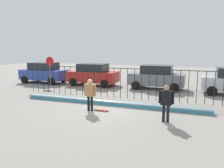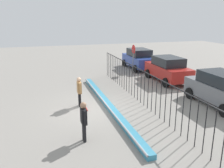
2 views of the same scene
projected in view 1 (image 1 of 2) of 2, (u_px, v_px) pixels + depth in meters
The scene contains 10 objects.
ground_plane at pixel (104, 109), 12.18m from camera, with size 60.00×60.00×0.00m, color gray.
bowl_coping_ledge at pixel (110, 103), 13.00m from camera, with size 11.00×0.41×0.27m.
perimeter_fence at pixel (121, 80), 14.68m from camera, with size 14.04×0.04×1.96m.
skateboarder at pixel (90, 92), 11.66m from camera, with size 0.67×0.25×1.67m.
skateboard at pixel (101, 110), 11.78m from camera, with size 0.80×0.20×0.07m.
camera_operator at pixel (166, 100), 9.86m from camera, with size 0.67×0.25×1.67m.
parked_car_blue at pixel (44, 72), 21.14m from camera, with size 4.30×2.12×1.90m.
parked_car_red at pixel (93, 74), 19.68m from camera, with size 4.30×2.12×1.90m.
parked_car_gray at pixel (157, 77), 17.97m from camera, with size 4.30×2.12×1.90m.
stop_sign at pixel (50, 67), 19.33m from camera, with size 0.76×0.07×2.50m.
Camera 1 is at (4.55, -10.91, 3.26)m, focal length 36.27 mm.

